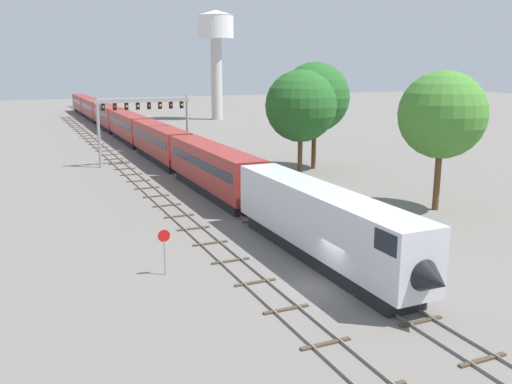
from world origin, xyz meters
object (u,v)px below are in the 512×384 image
object	(u,v)px
signal_gantry	(144,114)
water_tower	(216,37)
trackside_tree_mid	(315,97)
trackside_tree_left	(442,115)
passenger_train	(128,126)
stop_sign	(164,246)
trackside_tree_right	(301,106)

from	to	relation	value
signal_gantry	water_tower	world-z (taller)	water_tower
water_tower	trackside_tree_mid	bearing A→B (deg)	-99.67
trackside_tree_left	passenger_train	bearing A→B (deg)	105.96
stop_sign	trackside_tree_left	xyz separation A→B (m)	(26.07, 5.54, 6.53)
signal_gantry	trackside_tree_mid	distance (m)	21.86
passenger_train	signal_gantry	xyz separation A→B (m)	(-2.25, -22.66, 3.93)
passenger_train	trackside_tree_mid	bearing A→B (deg)	-64.79
trackside_tree_mid	stop_sign	bearing A→B (deg)	-133.62
water_tower	trackside_tree_right	world-z (taller)	water_tower
trackside_tree_right	stop_sign	bearing A→B (deg)	-132.45
passenger_train	trackside_tree_mid	size ratio (longest dim) A/B	11.28
trackside_tree_left	trackside_tree_right	bearing A→B (deg)	99.07
water_tower	signal_gantry	bearing A→B (deg)	-118.71
passenger_train	stop_sign	distance (m)	62.52
water_tower	stop_sign	size ratio (longest dim) A/B	8.71
trackside_tree_mid	trackside_tree_right	distance (m)	4.04
trackside_tree_left	trackside_tree_mid	distance (m)	21.90
trackside_tree_left	trackside_tree_mid	bearing A→B (deg)	89.82
passenger_train	stop_sign	world-z (taller)	passenger_train
trackside_tree_left	signal_gantry	bearing A→B (deg)	118.67
trackside_tree_left	trackside_tree_right	xyz separation A→B (m)	(-3.12, 19.55, -0.41)
stop_sign	passenger_train	bearing A→B (deg)	80.79
signal_gantry	stop_sign	xyz separation A→B (m)	(-7.75, -39.04, -4.67)
water_tower	trackside_tree_left	size ratio (longest dim) A/B	2.06
signal_gantry	trackside_tree_left	world-z (taller)	trackside_tree_left
stop_sign	trackside_tree_left	size ratio (longest dim) A/B	0.24
trackside_tree_left	trackside_tree_right	size ratio (longest dim) A/B	1.00
trackside_tree_left	trackside_tree_mid	xyz separation A→B (m)	(0.07, 21.90, 0.38)
stop_sign	trackside_tree_left	bearing A→B (deg)	11.99
trackside_tree_right	signal_gantry	bearing A→B (deg)	137.44
passenger_train	water_tower	world-z (taller)	water_tower
passenger_train	signal_gantry	distance (m)	23.11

